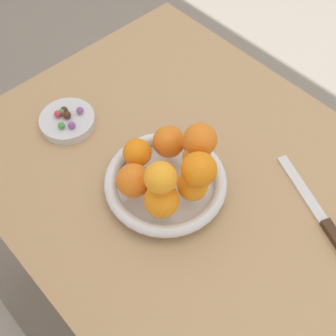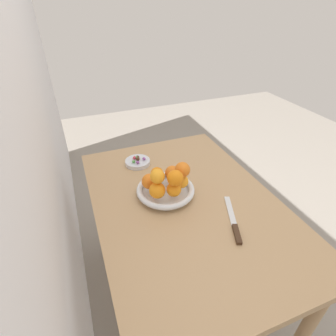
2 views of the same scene
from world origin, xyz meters
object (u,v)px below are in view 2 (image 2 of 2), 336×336
at_px(orange_4, 157,190).
at_px(knife, 234,222).
at_px(orange_2, 157,174).
at_px(candy_ball_6, 134,158).
at_px(candy_ball_2, 138,159).
at_px(candy_ball_4, 134,162).
at_px(dining_table, 185,216).
at_px(candy_ball_1, 144,159).
at_px(orange_1, 172,173).
at_px(orange_8, 157,176).
at_px(fruit_bowl, 166,191).
at_px(orange_0, 182,181).
at_px(orange_5, 174,189).
at_px(orange_6, 182,170).
at_px(orange_3, 150,181).
at_px(orange_7, 175,178).
at_px(candy_dish, 138,162).
at_px(candy_ball_3, 138,162).
at_px(candy_ball_0, 138,157).
at_px(candy_ball_5, 137,157).

relative_size(orange_4, knife, 0.27).
distance_m(orange_2, candy_ball_6, 0.24).
bearing_deg(candy_ball_2, candy_ball_4, 120.21).
bearing_deg(candy_ball_6, dining_table, -161.62).
height_order(orange_4, candy_ball_1, orange_4).
distance_m(orange_1, orange_8, 0.15).
height_order(fruit_bowl, candy_ball_2, same).
relative_size(orange_8, candy_ball_4, 3.74).
xyz_separation_m(orange_0, orange_1, (0.07, 0.02, 0.00)).
relative_size(orange_5, orange_6, 0.94).
distance_m(orange_1, knife, 0.34).
bearing_deg(dining_table, orange_2, 29.31).
relative_size(fruit_bowl, candy_ball_6, 14.62).
xyz_separation_m(candy_ball_4, knife, (-0.53, -0.26, -0.02)).
height_order(orange_3, orange_7, orange_7).
bearing_deg(orange_3, candy_dish, -3.73).
xyz_separation_m(candy_ball_3, candy_ball_4, (0.02, 0.02, -0.00)).
xyz_separation_m(dining_table, orange_1, (0.12, 0.02, 0.16)).
relative_size(dining_table, orange_0, 18.56).
distance_m(orange_3, orange_8, 0.09).
height_order(candy_dish, orange_4, orange_4).
relative_size(orange_4, candy_ball_1, 4.08).
distance_m(orange_1, orange_6, 0.09).
xyz_separation_m(orange_7, candy_ball_4, (0.34, 0.09, -0.10)).
bearing_deg(knife, orange_7, 42.07).
bearing_deg(fruit_bowl, dining_table, -138.14).
bearing_deg(candy_ball_0, orange_6, -162.14).
distance_m(orange_3, candy_ball_4, 0.25).
bearing_deg(orange_5, candy_ball_5, 9.02).
relative_size(orange_0, orange_6, 0.91).
bearing_deg(candy_dish, orange_1, -158.00).
distance_m(orange_2, orange_3, 0.07).
bearing_deg(candy_ball_6, orange_4, -179.22).
xyz_separation_m(orange_2, orange_3, (-0.05, 0.05, 0.00)).
xyz_separation_m(orange_4, orange_7, (-0.02, -0.07, 0.06)).
xyz_separation_m(candy_ball_0, candy_ball_2, (-0.02, 0.00, 0.00)).
relative_size(orange_7, candy_ball_2, 3.61).
bearing_deg(candy_ball_1, orange_8, 173.80).
bearing_deg(candy_ball_1, fruit_bowl, -176.92).
bearing_deg(candy_ball_1, orange_4, 173.10).
relative_size(orange_3, candy_ball_6, 3.89).
distance_m(fruit_bowl, candy_dish, 0.29).
bearing_deg(candy_ball_4, orange_3, -178.20).
xyz_separation_m(orange_4, candy_ball_6, (0.35, 0.00, -0.04)).
bearing_deg(orange_6, dining_table, -176.57).
bearing_deg(candy_ball_6, candy_ball_1, -120.22).
distance_m(orange_4, candy_ball_6, 0.35).
height_order(orange_4, candy_ball_0, orange_4).
relative_size(candy_ball_3, candy_ball_6, 0.97).
bearing_deg(candy_ball_2, orange_0, -159.91).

